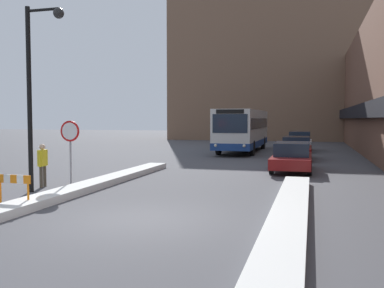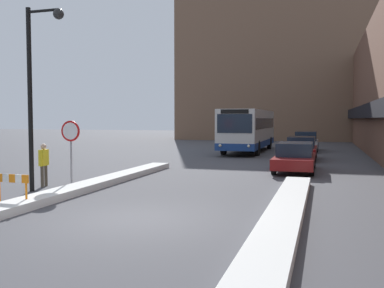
{
  "view_description": "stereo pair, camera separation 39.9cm",
  "coord_description": "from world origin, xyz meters",
  "px_view_note": "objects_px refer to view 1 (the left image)",
  "views": [
    {
      "loc": [
        4.11,
        -9.81,
        2.53
      ],
      "look_at": [
        -0.22,
        5.6,
        1.59
      ],
      "focal_mm": 40.0,
      "sensor_mm": 36.0,
      "label": 1
    },
    {
      "loc": [
        4.5,
        -9.7,
        2.53
      ],
      "look_at": [
        -0.22,
        5.6,
        1.59
      ],
      "focal_mm": 40.0,
      "sensor_mm": 36.0,
      "label": 2
    }
  ],
  "objects_px": {
    "pedestrian": "(43,161)",
    "street_lamp": "(36,78)",
    "city_bus": "(243,129)",
    "parked_car_back": "(300,141)",
    "parked_car_middle": "(296,148)",
    "stop_sign": "(70,139)",
    "construction_barricade": "(14,184)",
    "parked_car_front": "(292,156)"
  },
  "relations": [
    {
      "from": "parked_car_back",
      "to": "stop_sign",
      "type": "distance_m",
      "value": 22.46
    },
    {
      "from": "parked_car_middle",
      "to": "parked_car_back",
      "type": "height_order",
      "value": "parked_car_back"
    },
    {
      "from": "construction_barricade",
      "to": "parked_car_middle",
      "type": "bearing_deg",
      "value": 67.07
    },
    {
      "from": "parked_car_middle",
      "to": "street_lamp",
      "type": "relative_size",
      "value": 0.71
    },
    {
      "from": "city_bus",
      "to": "street_lamp",
      "type": "height_order",
      "value": "street_lamp"
    },
    {
      "from": "parked_car_back",
      "to": "construction_barricade",
      "type": "relative_size",
      "value": 4.44
    },
    {
      "from": "stop_sign",
      "to": "pedestrian",
      "type": "relative_size",
      "value": 1.53
    },
    {
      "from": "parked_car_middle",
      "to": "construction_barricade",
      "type": "relative_size",
      "value": 4.08
    },
    {
      "from": "city_bus",
      "to": "stop_sign",
      "type": "distance_m",
      "value": 19.44
    },
    {
      "from": "city_bus",
      "to": "pedestrian",
      "type": "relative_size",
      "value": 6.9
    },
    {
      "from": "stop_sign",
      "to": "parked_car_front",
      "type": "bearing_deg",
      "value": 44.83
    },
    {
      "from": "parked_car_middle",
      "to": "street_lamp",
      "type": "distance_m",
      "value": 17.19
    },
    {
      "from": "city_bus",
      "to": "stop_sign",
      "type": "height_order",
      "value": "city_bus"
    },
    {
      "from": "city_bus",
      "to": "parked_car_front",
      "type": "distance_m",
      "value": 12.42
    },
    {
      "from": "pedestrian",
      "to": "construction_barricade",
      "type": "height_order",
      "value": "pedestrian"
    },
    {
      "from": "parked_car_middle",
      "to": "parked_car_front",
      "type": "bearing_deg",
      "value": -90.0
    },
    {
      "from": "parked_car_back",
      "to": "pedestrian",
      "type": "distance_m",
      "value": 22.91
    },
    {
      "from": "parked_car_front",
      "to": "construction_barricade",
      "type": "xyz_separation_m",
      "value": [
        -7.26,
        -10.99,
        -0.04
      ]
    },
    {
      "from": "parked_car_middle",
      "to": "stop_sign",
      "type": "distance_m",
      "value": 15.68
    },
    {
      "from": "parked_car_back",
      "to": "pedestrian",
      "type": "bearing_deg",
      "value": -112.25
    },
    {
      "from": "parked_car_front",
      "to": "street_lamp",
      "type": "xyz_separation_m",
      "value": [
        -8.16,
        -8.61,
        3.22
      ]
    },
    {
      "from": "parked_car_back",
      "to": "stop_sign",
      "type": "bearing_deg",
      "value": -109.7
    },
    {
      "from": "parked_car_back",
      "to": "street_lamp",
      "type": "distance_m",
      "value": 23.87
    },
    {
      "from": "stop_sign",
      "to": "construction_barricade",
      "type": "distance_m",
      "value": 3.66
    },
    {
      "from": "stop_sign",
      "to": "city_bus",
      "type": "bearing_deg",
      "value": 80.13
    },
    {
      "from": "parked_car_front",
      "to": "pedestrian",
      "type": "distance_m",
      "value": 11.54
    },
    {
      "from": "city_bus",
      "to": "construction_barricade",
      "type": "xyz_separation_m",
      "value": [
        -3.03,
        -22.62,
        -1.07
      ]
    },
    {
      "from": "stop_sign",
      "to": "construction_barricade",
      "type": "height_order",
      "value": "stop_sign"
    },
    {
      "from": "street_lamp",
      "to": "parked_car_front",
      "type": "bearing_deg",
      "value": 46.55
    },
    {
      "from": "parked_car_middle",
      "to": "parked_car_back",
      "type": "distance_m",
      "value": 7.42
    },
    {
      "from": "parked_car_front",
      "to": "stop_sign",
      "type": "relative_size",
      "value": 1.97
    },
    {
      "from": "city_bus",
      "to": "street_lamp",
      "type": "xyz_separation_m",
      "value": [
        -3.93,
        -20.24,
        2.19
      ]
    },
    {
      "from": "construction_barricade",
      "to": "parked_car_back",
      "type": "bearing_deg",
      "value": 73.55
    },
    {
      "from": "pedestrian",
      "to": "street_lamp",
      "type": "bearing_deg",
      "value": 18.82
    },
    {
      "from": "city_bus",
      "to": "street_lamp",
      "type": "bearing_deg",
      "value": -100.98
    },
    {
      "from": "stop_sign",
      "to": "street_lamp",
      "type": "height_order",
      "value": "street_lamp"
    },
    {
      "from": "parked_car_front",
      "to": "pedestrian",
      "type": "xyz_separation_m",
      "value": [
        -8.68,
        -7.6,
        0.26
      ]
    },
    {
      "from": "parked_car_middle",
      "to": "pedestrian",
      "type": "relative_size",
      "value": 2.79
    },
    {
      "from": "stop_sign",
      "to": "pedestrian",
      "type": "xyz_separation_m",
      "value": [
        -1.11,
        -0.09,
        -0.83
      ]
    },
    {
      "from": "city_bus",
      "to": "construction_barricade",
      "type": "distance_m",
      "value": 22.85
    },
    {
      "from": "stop_sign",
      "to": "street_lamp",
      "type": "xyz_separation_m",
      "value": [
        -0.59,
        -1.09,
        2.13
      ]
    },
    {
      "from": "parked_car_middle",
      "to": "city_bus",
      "type": "bearing_deg",
      "value": 127.79
    }
  ]
}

